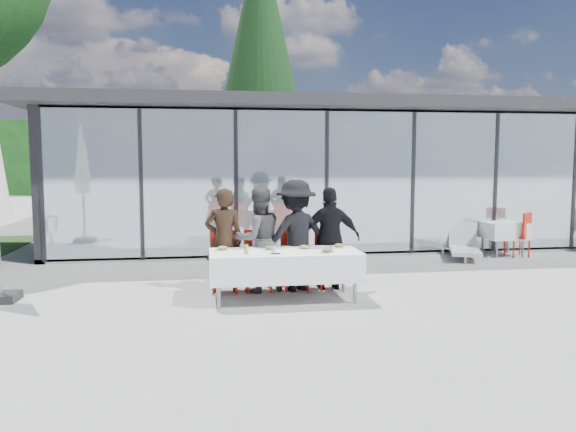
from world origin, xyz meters
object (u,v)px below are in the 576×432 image
at_px(plate_b, 270,248).
at_px(plate_extra, 327,251).
at_px(plate_a, 222,249).
at_px(diner_chair_c, 295,256).
at_px(diner_d, 330,238).
at_px(spare_table_right, 503,230).
at_px(diner_chair_a, 224,258).
at_px(diner_chair_b, 258,257).
at_px(juice_bottle, 246,250).
at_px(dining_table, 285,265).
at_px(plate_c, 305,247).
at_px(folded_eyeglasses, 276,254).
at_px(diner_a, 224,241).
at_px(conifer_tree, 260,53).
at_px(diner_chair_d, 329,255).
at_px(diner_c, 296,235).
at_px(spare_chair_b, 522,233).
at_px(diner_b, 258,239).
at_px(lounger, 464,246).
at_px(plate_d, 339,246).

xyz_separation_m(plate_b, plate_extra, (0.81, -0.38, 0.00)).
relative_size(plate_a, plate_extra, 1.00).
height_order(diner_chair_c, diner_d, diner_d).
relative_size(plate_a, spare_table_right, 0.27).
height_order(diner_chair_a, diner_chair_b, same).
bearing_deg(juice_bottle, plate_b, 41.77).
height_order(dining_table, diner_chair_a, diner_chair_a).
distance_m(diner_chair_c, plate_c, 0.66).
xyz_separation_m(dining_table, folded_eyeglasses, (-0.17, -0.25, 0.22)).
relative_size(diner_a, conifer_tree, 0.16).
height_order(diner_chair_a, folded_eyeglasses, diner_chair_a).
height_order(diner_chair_d, conifer_tree, conifer_tree).
distance_m(diner_chair_a, plate_c, 1.38).
xyz_separation_m(diner_chair_c, diner_d, (0.57, -0.11, 0.30)).
xyz_separation_m(diner_c, diner_chair_d, (0.57, 0.11, -0.36)).
distance_m(diner_a, diner_d, 1.73).
relative_size(diner_chair_b, diner_chair_c, 1.00).
bearing_deg(spare_chair_b, juice_bottle, -152.89).
bearing_deg(diner_chair_c, plate_c, -84.89).
xyz_separation_m(diner_b, lounger, (4.72, 2.47, -0.59)).
distance_m(dining_table, spare_chair_b, 6.37).
bearing_deg(plate_d, spare_chair_b, 30.45).
distance_m(diner_a, plate_b, 0.85).
relative_size(folded_eyeglasses, conifer_tree, 0.01).
height_order(plate_extra, lounger, plate_extra).
relative_size(diner_a, plate_c, 7.28).
relative_size(diner_d, plate_c, 7.28).
height_order(spare_table_right, conifer_tree, conifer_tree).
xyz_separation_m(diner_chair_a, diner_chair_c, (1.16, 0.00, 0.00)).
height_order(diner_b, plate_a, diner_b).
bearing_deg(plate_d, dining_table, -168.36).
height_order(diner_a, folded_eyeglasses, diner_a).
bearing_deg(diner_chair_c, diner_d, -11.00).
bearing_deg(spare_chair_b, diner_a, -160.28).
xyz_separation_m(diner_chair_c, spare_table_right, (5.08, 2.50, 0.02)).
relative_size(diner_d, plate_a, 7.28).
relative_size(diner_c, spare_chair_b, 1.84).
bearing_deg(plate_d, spare_table_right, 34.47).
bearing_deg(diner_chair_b, juice_bottle, -105.08).
height_order(diner_chair_a, spare_chair_b, same).
bearing_deg(diner_c, plate_c, 77.89).
distance_m(diner_b, diner_d, 1.18).
bearing_deg(diner_b, plate_a, 20.52).
bearing_deg(spare_table_right, diner_b, -155.32).
bearing_deg(folded_eyeglasses, diner_c, 63.41).
relative_size(dining_table, diner_a, 1.35).
relative_size(diner_a, diner_chair_c, 1.72).
xyz_separation_m(diner_a, plate_a, (-0.04, -0.44, -0.06)).
bearing_deg(conifer_tree, diner_chair_a, -98.54).
height_order(plate_a, spare_table_right, plate_a).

